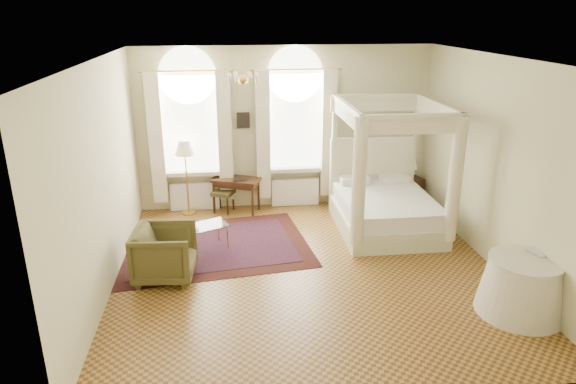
# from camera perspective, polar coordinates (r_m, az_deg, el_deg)

# --- Properties ---
(ground) EXTENTS (6.00, 6.00, 0.00)m
(ground) POSITION_cam_1_polar(r_m,az_deg,el_deg) (8.35, 2.18, -8.61)
(ground) COLOR olive
(ground) RESTS_ON ground
(room_walls) EXTENTS (6.00, 6.00, 6.00)m
(room_walls) POSITION_cam_1_polar(r_m,az_deg,el_deg) (7.62, 2.38, 4.63)
(room_walls) COLOR beige
(room_walls) RESTS_ON ground
(window_left) EXTENTS (1.62, 0.27, 3.29)m
(window_left) POSITION_cam_1_polar(r_m,az_deg,el_deg) (10.44, -10.71, 5.65)
(window_left) COLOR white
(window_left) RESTS_ON room_walls
(window_right) EXTENTS (1.62, 0.27, 3.29)m
(window_right) POSITION_cam_1_polar(r_m,az_deg,el_deg) (10.52, 0.84, 6.09)
(window_right) COLOR white
(window_right) RESTS_ON room_walls
(chandelier) EXTENTS (0.51, 0.45, 0.50)m
(chandelier) POSITION_cam_1_polar(r_m,az_deg,el_deg) (8.52, -5.02, 12.53)
(chandelier) COLOR gold
(chandelier) RESTS_ON room_walls
(wall_pictures) EXTENTS (2.54, 0.03, 0.39)m
(wall_pictures) POSITION_cam_1_polar(r_m,az_deg,el_deg) (10.51, 0.16, 8.33)
(wall_pictures) COLOR black
(wall_pictures) RESTS_ON room_walls
(canopy_bed) EXTENTS (1.85, 2.26, 2.41)m
(canopy_bed) POSITION_cam_1_polar(r_m,az_deg,el_deg) (9.76, 10.89, -1.15)
(canopy_bed) COLOR beige
(canopy_bed) RESTS_ON ground
(nightstand) EXTENTS (0.49, 0.46, 0.57)m
(nightstand) POSITION_cam_1_polar(r_m,az_deg,el_deg) (11.31, 13.57, 0.15)
(nightstand) COLOR #351C0E
(nightstand) RESTS_ON ground
(nightstand_lamp) EXTENTS (0.30, 0.30, 0.44)m
(nightstand_lamp) POSITION_cam_1_polar(r_m,az_deg,el_deg) (11.16, 13.38, 3.02)
(nightstand_lamp) COLOR gold
(nightstand_lamp) RESTS_ON nightstand
(writing_desk) EXTENTS (1.07, 0.82, 0.71)m
(writing_desk) POSITION_cam_1_polar(r_m,az_deg,el_deg) (10.50, -5.80, 0.97)
(writing_desk) COLOR #351C0E
(writing_desk) RESTS_ON ground
(laptop) EXTENTS (0.34, 0.23, 0.03)m
(laptop) POSITION_cam_1_polar(r_m,az_deg,el_deg) (10.37, -5.43, 1.42)
(laptop) COLOR black
(laptop) RESTS_ON writing_desk
(stool) EXTENTS (0.53, 0.53, 0.46)m
(stool) POSITION_cam_1_polar(r_m,az_deg,el_deg) (10.57, -7.21, -0.23)
(stool) COLOR #463F1E
(stool) RESTS_ON ground
(armchair) EXTENTS (0.98, 0.96, 0.83)m
(armchair) POSITION_cam_1_polar(r_m,az_deg,el_deg) (8.15, -13.52, -6.65)
(armchair) COLOR #463F1E
(armchair) RESTS_ON ground
(coffee_table) EXTENTS (0.79, 0.70, 0.45)m
(coffee_table) POSITION_cam_1_polar(r_m,az_deg,el_deg) (8.97, -8.94, -3.89)
(coffee_table) COLOR silver
(coffee_table) RESTS_ON ground
(floor_lamp) EXTENTS (0.40, 0.40, 1.54)m
(floor_lamp) POSITION_cam_1_polar(r_m,az_deg,el_deg) (10.33, -11.40, 4.44)
(floor_lamp) COLOR gold
(floor_lamp) RESTS_ON ground
(oriental_rug) EXTENTS (3.64, 2.81, 0.01)m
(oriental_rug) POSITION_cam_1_polar(r_m,az_deg,el_deg) (9.19, -8.56, -6.01)
(oriental_rug) COLOR #3B150E
(oriental_rug) RESTS_ON ground
(side_table) EXTENTS (1.18, 1.18, 0.80)m
(side_table) POSITION_cam_1_polar(r_m,az_deg,el_deg) (7.78, 24.57, -9.51)
(side_table) COLOR white
(side_table) RESTS_ON ground
(book) EXTENTS (0.29, 0.33, 0.03)m
(book) POSITION_cam_1_polar(r_m,az_deg,el_deg) (7.78, 25.57, -6.19)
(book) COLOR black
(book) RESTS_ON side_table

